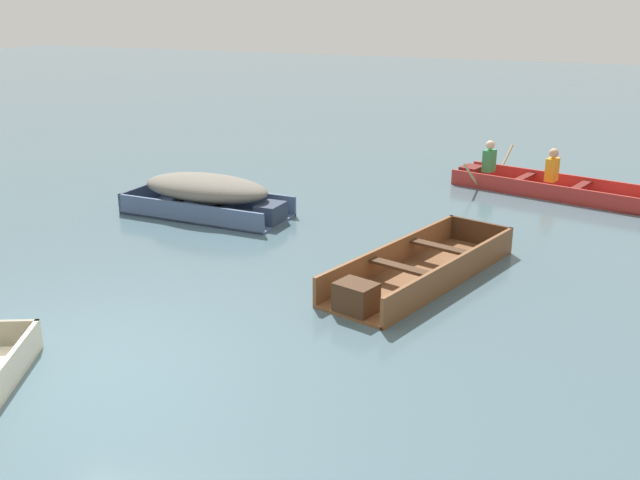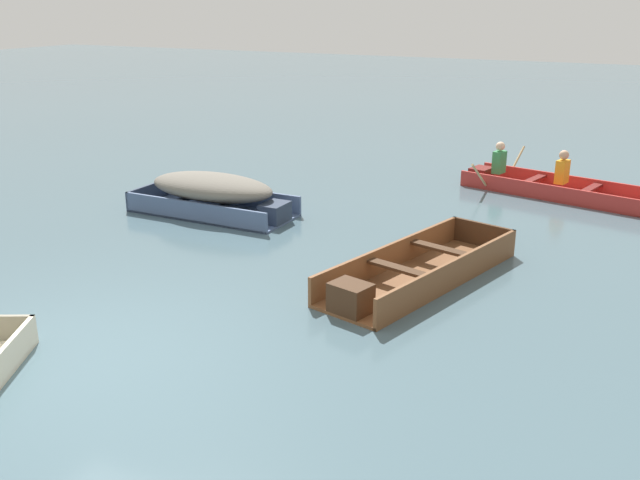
{
  "view_description": "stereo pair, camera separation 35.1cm",
  "coord_description": "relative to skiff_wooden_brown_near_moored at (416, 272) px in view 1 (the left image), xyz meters",
  "views": [
    {
      "loc": [
        4.91,
        -4.93,
        3.55
      ],
      "look_at": [
        1.01,
        3.64,
        0.35
      ],
      "focal_mm": 40.0,
      "sensor_mm": 36.0,
      "label": 1
    },
    {
      "loc": [
        5.23,
        -4.78,
        3.55
      ],
      "look_at": [
        1.01,
        3.64,
        0.35
      ],
      "focal_mm": 40.0,
      "sensor_mm": 36.0,
      "label": 2
    }
  ],
  "objects": [
    {
      "name": "ground_plane",
      "position": [
        -2.43,
        -3.55,
        -0.14
      ],
      "size": [
        80.0,
        80.0,
        0.0
      ],
      "primitive_type": "plane",
      "color": "#47606B"
    },
    {
      "name": "skiff_wooden_brown_near_moored",
      "position": [
        0.0,
        0.0,
        0.0
      ],
      "size": [
        1.83,
        3.48,
        0.39
      ],
      "color": "brown",
      "rests_on": "ground"
    },
    {
      "name": "skiff_slate_blue_mid_moored",
      "position": [
        -4.16,
        1.44,
        0.27
      ],
      "size": [
        2.87,
        1.18,
        0.71
      ],
      "color": "#475B7F",
      "rests_on": "ground"
    },
    {
      "name": "rowboat_red_with_crew",
      "position": [
        0.79,
        5.43,
        0.02
      ],
      "size": [
        3.82,
        2.32,
        0.88
      ],
      "color": "#AD2D28",
      "rests_on": "ground"
    }
  ]
}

